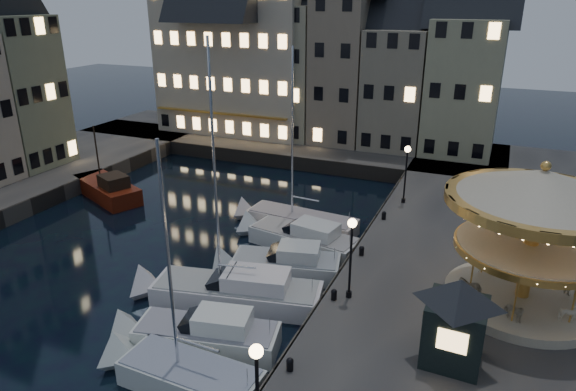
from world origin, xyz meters
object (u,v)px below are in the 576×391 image
at_px(bollard_d, 384,215).
at_px(red_fishing_boat, 108,190).
at_px(motorboat_d, 279,264).
at_px(motorboat_f, 294,221).
at_px(motorboat_b, 198,335).
at_px(ticket_kiosk, 458,307).
at_px(bollard_a, 290,364).
at_px(motorboat_c, 230,291).
at_px(streetlamp_b, 351,247).
at_px(motorboat_a, 179,374).
at_px(bollard_b, 334,294).
at_px(bollard_c, 362,250).
at_px(motorboat_e, 299,238).
at_px(streetlamp_c, 406,166).
at_px(carousel, 537,213).
at_px(streetlamp_a, 257,385).

relative_size(bollard_d, red_fishing_boat, 0.07).
height_order(motorboat_d, motorboat_f, motorboat_f).
height_order(motorboat_b, ticket_kiosk, ticket_kiosk).
height_order(motorboat_f, ticket_kiosk, motorboat_f).
relative_size(bollard_a, motorboat_f, 0.05).
xyz_separation_m(motorboat_b, motorboat_c, (-0.47, 3.78, 0.04)).
height_order(streetlamp_b, motorboat_a, motorboat_a).
height_order(bollard_b, motorboat_c, motorboat_c).
relative_size(bollard_c, motorboat_c, 0.04).
height_order(streetlamp_b, bollard_d, streetlamp_b).
distance_m(streetlamp_b, ticket_kiosk, 5.90).
relative_size(motorboat_c, motorboat_e, 1.60).
bearing_deg(red_fishing_boat, bollard_b, -22.49).
xyz_separation_m(motorboat_e, red_fishing_boat, (-17.25, 2.12, 0.05)).
distance_m(streetlamp_c, carousel, 13.43).
distance_m(bollard_d, red_fishing_boat, 21.94).
distance_m(streetlamp_a, motorboat_d, 14.09).
xyz_separation_m(motorboat_a, carousel, (12.78, 9.87, 5.45)).
height_order(streetlamp_c, bollard_a, streetlamp_c).
height_order(motorboat_a, motorboat_b, motorboat_a).
height_order(bollard_c, ticket_kiosk, ticket_kiosk).
xyz_separation_m(bollard_a, red_fishing_boat, (-21.88, 14.56, -0.91)).
bearing_deg(bollard_b, carousel, 21.02).
height_order(motorboat_c, motorboat_e, motorboat_c).
distance_m(motorboat_a, motorboat_c, 6.33).
height_order(bollard_c, motorboat_b, motorboat_b).
xyz_separation_m(bollard_d, motorboat_a, (-4.44, -17.16, -1.06)).
bearing_deg(motorboat_b, motorboat_f, 93.88).
distance_m(bollard_b, motorboat_e, 8.40).
distance_m(streetlamp_b, carousel, 8.43).
distance_m(streetlamp_c, bollard_b, 14.22).
bearing_deg(bollard_a, motorboat_c, 137.49).
xyz_separation_m(streetlamp_b, motorboat_f, (-6.60, 9.06, -3.49)).
bearing_deg(streetlamp_c, bollard_a, -91.76).
distance_m(bollard_b, carousel, 9.95).
bearing_deg(streetlamp_b, red_fishing_boat, 159.16).
relative_size(bollard_d, motorboat_b, 0.07).
bearing_deg(bollard_a, motorboat_e, 110.41).
height_order(motorboat_e, motorboat_f, motorboat_f).
relative_size(bollard_a, ticket_kiosk, 0.14).
xyz_separation_m(streetlamp_a, motorboat_e, (-5.23, 16.44, -3.37)).
bearing_deg(streetlamp_b, streetlamp_c, 90.00).
bearing_deg(streetlamp_c, ticket_kiosk, -72.57).
height_order(bollard_d, carousel, carousel).
distance_m(streetlamp_c, motorboat_b, 19.37).
height_order(motorboat_b, carousel, carousel).
xyz_separation_m(streetlamp_c, carousel, (7.74, -10.79, 1.97)).
xyz_separation_m(streetlamp_c, motorboat_f, (-6.60, -4.44, -3.49)).
relative_size(bollard_b, motorboat_c, 0.04).
distance_m(motorboat_b, motorboat_d, 7.50).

